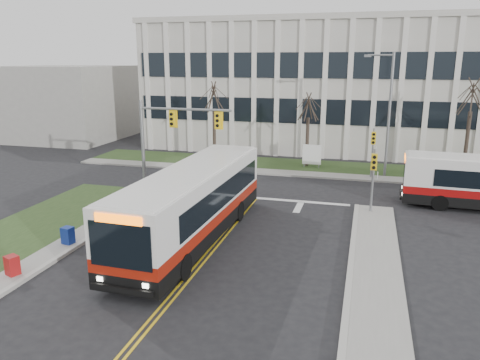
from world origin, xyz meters
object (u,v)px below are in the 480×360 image
bus_main (193,205)px  newspaper_box_blue (68,237)px  streetlight (387,109)px  directory_sign (312,155)px  newspaper_box_red (12,267)px

bus_main → newspaper_box_blue: size_ratio=13.97×
streetlight → directory_sign: bearing=166.8°
streetlight → newspaper_box_blue: bearing=-129.2°
bus_main → newspaper_box_red: 8.30m
bus_main → newspaper_box_blue: 6.14m
streetlight → bus_main: size_ratio=0.69×
newspaper_box_blue → newspaper_box_red: bearing=-84.1°
directory_sign → bus_main: 17.48m
directory_sign → newspaper_box_red: 24.86m
bus_main → newspaper_box_red: bearing=-131.7°
streetlight → newspaper_box_blue: size_ratio=9.68×
streetlight → newspaper_box_blue: (-14.83, -18.16, -4.72)m
newspaper_box_red → streetlight: bearing=77.2°
directory_sign → bus_main: size_ratio=0.15×
newspaper_box_blue → newspaper_box_red: 3.53m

